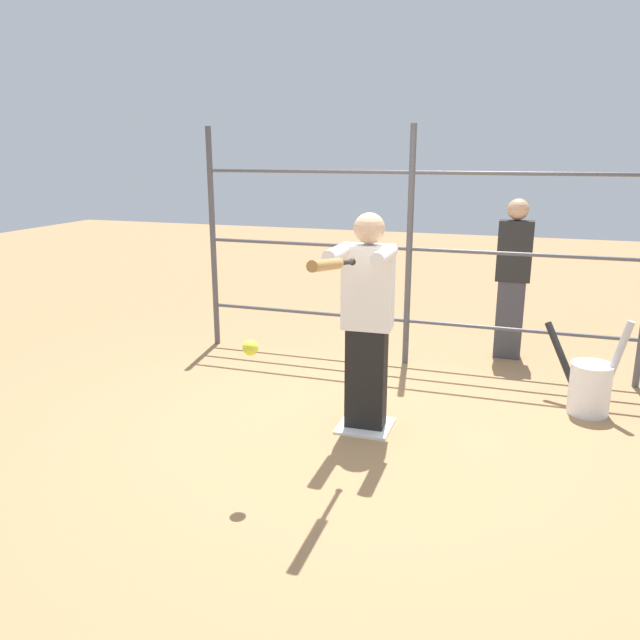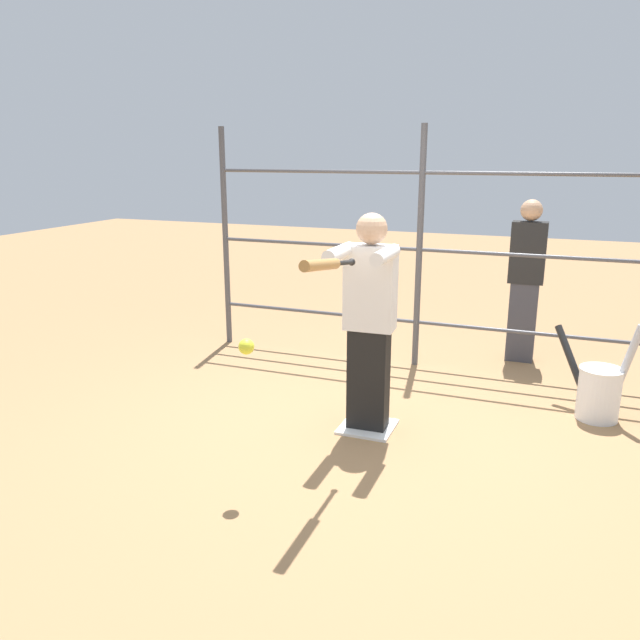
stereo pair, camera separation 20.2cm
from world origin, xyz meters
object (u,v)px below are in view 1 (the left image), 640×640
at_px(baseball_bat_swinging, 329,264).
at_px(bat_bucket, 590,386).
at_px(batter, 367,316).
at_px(softball_in_flight, 250,348).
at_px(bystander_behind_fence, 513,277).

distance_m(baseball_bat_swinging, bat_bucket, 2.69).
xyz_separation_m(batter, softball_in_flight, (0.45, 1.05, 0.03)).
distance_m(bat_bucket, bystander_behind_fence, 1.57).
relative_size(baseball_bat_swinging, bystander_behind_fence, 0.51).
xyz_separation_m(batter, bystander_behind_fence, (-0.96, -2.13, -0.05)).
height_order(batter, bystander_behind_fence, batter).
bearing_deg(bystander_behind_fence, softball_in_flight, 66.17).
bearing_deg(bat_bucket, baseball_bat_swinging, 46.99).
distance_m(batter, bat_bucket, 1.96).
height_order(batter, bat_bucket, batter).
distance_m(batter, bystander_behind_fence, 2.34).
bearing_deg(batter, bat_bucket, -152.48).
relative_size(bat_bucket, bystander_behind_fence, 0.50).
distance_m(batter, baseball_bat_swinging, 1.05).
relative_size(batter, baseball_bat_swinging, 1.99).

